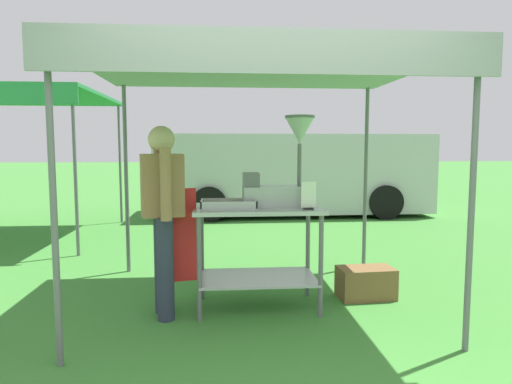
% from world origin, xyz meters
% --- Properties ---
extents(ground_plane, '(70.00, 70.00, 0.00)m').
position_xyz_m(ground_plane, '(0.00, 6.00, 0.00)').
color(ground_plane, '#3D7F33').
extents(stall_canopy, '(2.99, 2.49, 2.17)m').
position_xyz_m(stall_canopy, '(-0.04, 1.23, 2.10)').
color(stall_canopy, slate).
rests_on(stall_canopy, ground).
extents(donut_cart, '(1.12, 0.67, 0.91)m').
position_xyz_m(donut_cart, '(-0.04, 1.13, 0.66)').
color(donut_cart, '#B7B7BC').
rests_on(donut_cart, ground).
extents(donut_tray, '(0.48, 0.28, 0.07)m').
position_xyz_m(donut_tray, '(-0.31, 1.05, 0.94)').
color(donut_tray, '#B7B7BC').
rests_on(donut_tray, donut_cart).
extents(donut_fryer, '(0.63, 0.28, 0.80)m').
position_xyz_m(donut_fryer, '(0.17, 1.15, 1.21)').
color(donut_fryer, '#B7B7BC').
rests_on(donut_fryer, donut_cart).
extents(menu_sign, '(0.13, 0.05, 0.24)m').
position_xyz_m(menu_sign, '(0.37, 0.92, 1.01)').
color(menu_sign, black).
rests_on(menu_sign, donut_cart).
extents(vendor, '(0.47, 0.54, 1.61)m').
position_xyz_m(vendor, '(-0.84, 0.98, 0.90)').
color(vendor, '#2D3347').
rests_on(vendor, ground).
extents(supply_crate, '(0.54, 0.34, 0.29)m').
position_xyz_m(supply_crate, '(1.01, 1.30, 0.15)').
color(supply_crate, brown).
rests_on(supply_crate, ground).
extents(van_silver, '(5.67, 2.15, 1.69)m').
position_xyz_m(van_silver, '(1.18, 6.86, 0.88)').
color(van_silver, '#BCBCC1').
rests_on(van_silver, ground).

